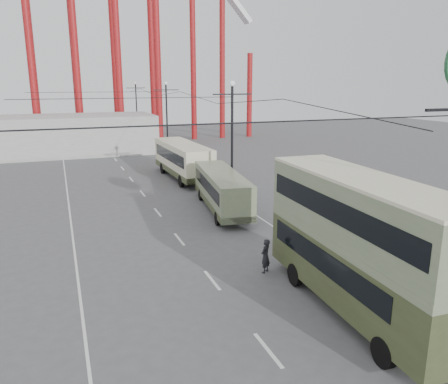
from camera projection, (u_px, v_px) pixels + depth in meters
name	position (u px, v px, depth m)	size (l,w,h in m)	color
ground	(268.00, 317.00, 17.57)	(160.00, 160.00, 0.00)	#4D4E50
road_markings	(150.00, 200.00, 35.14)	(12.52, 120.00, 0.01)	silver
lamp_post_mid	(232.00, 141.00, 34.68)	(3.20, 0.44, 9.32)	black
lamp_post_far	(167.00, 120.00, 54.63)	(3.20, 0.44, 9.32)	black
lamp_post_distant	(137.00, 110.00, 74.58)	(3.20, 0.44, 9.32)	black
fairground_shed	(69.00, 135.00, 57.52)	(22.00, 10.00, 5.00)	#9E9E99
double_decker_bus	(360.00, 239.00, 17.22)	(3.14, 10.67, 5.67)	#343A1F
single_decker_green	(222.00, 189.00, 31.97)	(3.69, 10.30, 2.85)	#667455
single_decker_cream	(183.00, 159.00, 42.61)	(3.11, 11.14, 3.44)	beige
pedestrian	(265.00, 256.00, 21.53)	(0.63, 0.41, 1.73)	black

